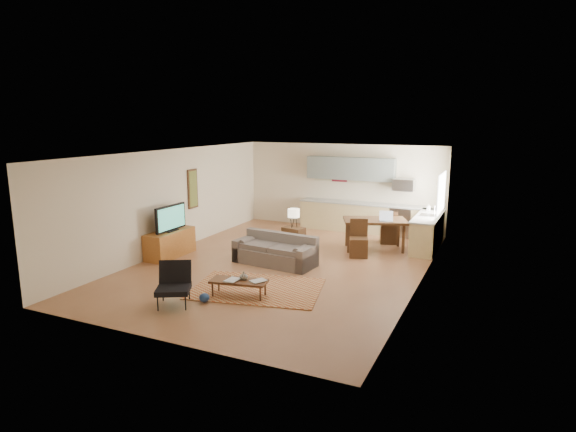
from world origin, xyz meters
The scene contains 25 objects.
room centered at (0.00, 0.00, 1.35)m, with size 9.00×9.00×9.00m.
kitchen_counter_back centered at (0.90, 4.18, 0.46)m, with size 4.26×0.64×0.92m, color tan, non-canonical shape.
kitchen_counter_right centered at (2.93, 3.00, 0.46)m, with size 0.64×2.26×0.92m, color tan, non-canonical shape.
kitchen_range centered at (2.00, 4.18, 0.45)m, with size 0.62×0.62×0.90m, color #A5A8AD.
kitchen_microwave centered at (2.00, 4.20, 1.55)m, with size 0.62×0.40×0.35m, color #A5A8AD.
upper_cabinets centered at (0.30, 4.33, 1.95)m, with size 2.80×0.34×0.70m, color slate.
window_right centered at (3.23, 3.00, 1.55)m, with size 0.02×1.40×1.05m, color white.
wall_art_left centered at (-3.21, 0.90, 1.55)m, with size 0.06×0.42×1.10m, color olive, non-canonical shape.
triptych centered at (-0.10, 4.47, 1.75)m, with size 1.70×0.04×0.50m, color beige, non-canonical shape.
rug centered at (0.24, -1.77, 0.01)m, with size 2.62×1.81×0.02m, color #90371A.
sofa centered at (-0.20, -0.04, 0.36)m, with size 2.09×0.91×0.73m, color #62564E, non-canonical shape.
coffee_table centered at (0.12, -2.29, 0.17)m, with size 1.13×0.45×0.34m, color #462713, non-canonical shape.
book_a centered at (-0.10, -2.38, 0.35)m, with size 0.25×0.32×0.03m, color maroon.
book_b centered at (0.41, -2.14, 0.35)m, with size 0.34×0.38×0.02m, color navy.
vase centered at (0.20, -2.23, 0.42)m, with size 0.17×0.17×0.17m, color black.
armchair centered at (-0.76, -3.21, 0.40)m, with size 0.71×0.71×0.81m, color black, non-canonical shape.
tv_credenza centered at (-2.95, -0.54, 0.33)m, with size 0.56×1.45×0.67m, color #9A5722, non-canonical shape.
tv centered at (-2.89, -0.54, 1.00)m, with size 0.11×1.12×0.67m, color black, non-canonical shape.
console_table centered at (-0.26, 1.23, 0.32)m, with size 0.56×0.37×0.65m, color #3D2514, non-canonical shape.
table_lamp centered at (-0.26, 1.23, 0.91)m, with size 0.31×0.31×0.52m, color beige, non-canonical shape.
dining_table centered at (1.65, 2.29, 0.42)m, with size 1.64×0.94×0.83m, color #3D2514, non-canonical shape.
dining_chair_near centered at (1.46, 1.45, 0.48)m, with size 0.46×0.48×0.96m, color #3D2514, non-canonical shape.
dining_chair_far centered at (1.84, 3.14, 0.47)m, with size 0.45×0.47×0.94m, color #3D2514, non-canonical shape.
laptop centered at (1.98, 2.18, 0.96)m, with size 0.35×0.26×0.26m, color #A5A8AD, non-canonical shape.
soap_bottle centered at (2.83, 3.67, 1.02)m, with size 0.09×0.10×0.19m, color beige.
Camera 1 is at (4.78, -10.13, 3.46)m, focal length 30.00 mm.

